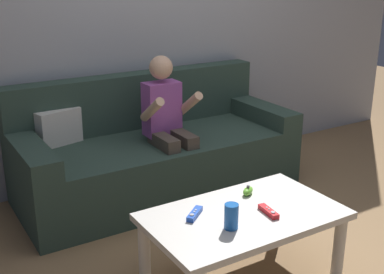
# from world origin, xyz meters

# --- Properties ---
(ground_plane) EXTENTS (10.13, 10.13, 0.00)m
(ground_plane) POSITION_xyz_m (0.00, 0.00, 0.00)
(ground_plane) COLOR olive
(wall_back) EXTENTS (5.06, 0.05, 2.50)m
(wall_back) POSITION_xyz_m (0.00, 1.59, 1.25)
(wall_back) COLOR #999EA8
(wall_back) RESTS_ON ground
(couch) EXTENTS (1.93, 0.80, 0.81)m
(couch) POSITION_xyz_m (-0.22, 1.19, 0.28)
(couch) COLOR #2D4238
(couch) RESTS_ON ground
(person_seated_on_couch) EXTENTS (0.34, 0.41, 0.99)m
(person_seated_on_couch) POSITION_xyz_m (-0.20, 1.01, 0.56)
(person_seated_on_couch) COLOR #4C4238
(person_seated_on_couch) RESTS_ON ground
(coffee_table) EXTENTS (0.97, 0.58, 0.39)m
(coffee_table) POSITION_xyz_m (-0.36, -0.03, 0.33)
(coffee_table) COLOR beige
(coffee_table) RESTS_ON ground
(game_remote_blue_near_edge) EXTENTS (0.13, 0.12, 0.03)m
(game_remote_blue_near_edge) POSITION_xyz_m (-0.58, 0.07, 0.40)
(game_remote_blue_near_edge) COLOR blue
(game_remote_blue_near_edge) RESTS_ON coffee_table
(nunchuk_lime) EXTENTS (0.10, 0.08, 0.05)m
(nunchuk_lime) POSITION_xyz_m (-0.21, 0.13, 0.41)
(nunchuk_lime) COLOR #72C638
(nunchuk_lime) RESTS_ON coffee_table
(game_remote_red_far_corner) EXTENTS (0.05, 0.14, 0.03)m
(game_remote_red_far_corner) POSITION_xyz_m (-0.26, -0.10, 0.40)
(game_remote_red_far_corner) COLOR red
(game_remote_red_far_corner) RESTS_ON coffee_table
(soda_can) EXTENTS (0.07, 0.07, 0.12)m
(soda_can) POSITION_xyz_m (-0.50, -0.12, 0.45)
(soda_can) COLOR #1959B2
(soda_can) RESTS_ON coffee_table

